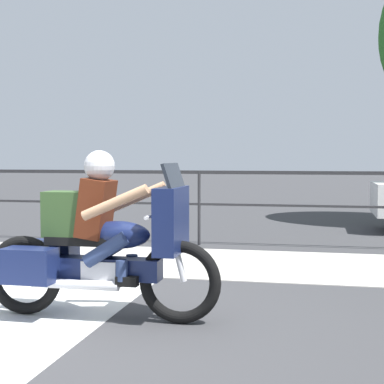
{
  "coord_description": "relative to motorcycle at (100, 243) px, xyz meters",
  "views": [
    {
      "loc": [
        1.98,
        -4.9,
        1.53
      ],
      "look_at": [
        0.5,
        2.08,
        1.1
      ],
      "focal_mm": 55.0,
      "sensor_mm": 36.0,
      "label": 1
    }
  ],
  "objects": [
    {
      "name": "fence_railing",
      "position": [
        0.0,
        4.77,
        0.3
      ],
      "size": [
        36.0,
        0.05,
        1.3
      ],
      "color": "#232326",
      "rests_on": "ground"
    },
    {
      "name": "ground_plane",
      "position": [
        0.0,
        -0.29,
        -0.72
      ],
      "size": [
        120.0,
        120.0,
        0.0
      ],
      "primitive_type": "plane",
      "color": "#38383A"
    },
    {
      "name": "sidewalk_band",
      "position": [
        0.0,
        3.11,
        -0.71
      ],
      "size": [
        44.0,
        2.4,
        0.01
      ],
      "primitive_type": "cube",
      "color": "#B7B2A8",
      "rests_on": "ground"
    },
    {
      "name": "motorcycle",
      "position": [
        0.0,
        0.0,
        0.0
      ],
      "size": [
        2.32,
        0.76,
        1.59
      ],
      "rotation": [
        0.0,
        0.0,
        -0.01
      ],
      "color": "black",
      "rests_on": "ground"
    }
  ]
}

